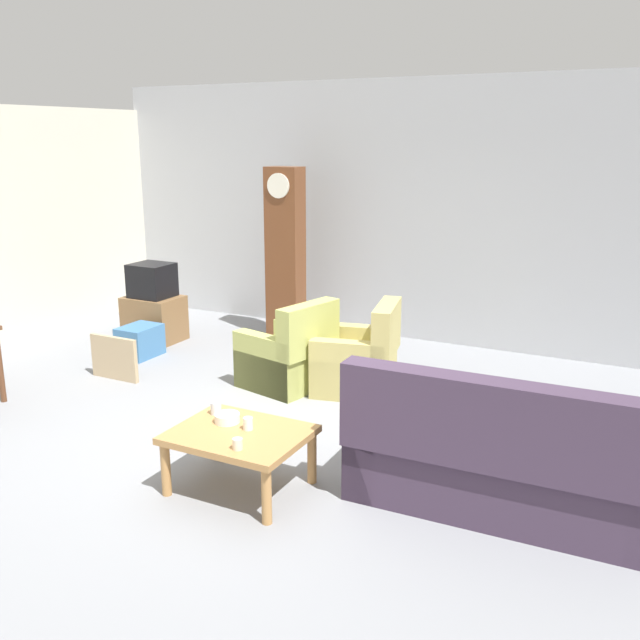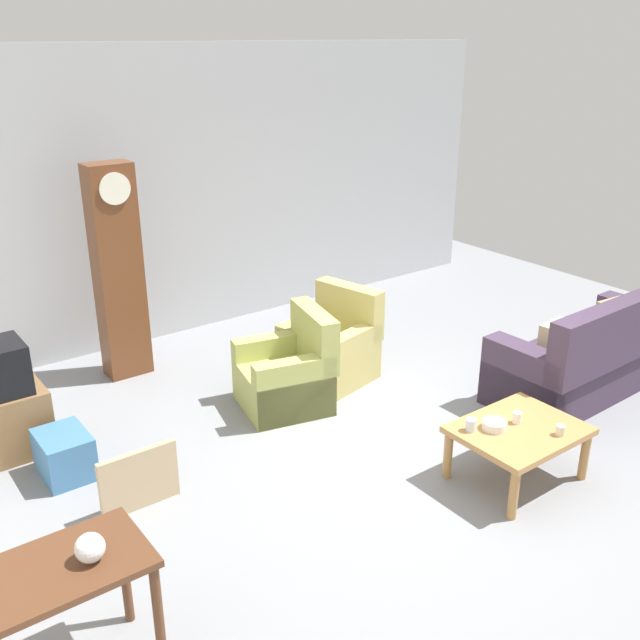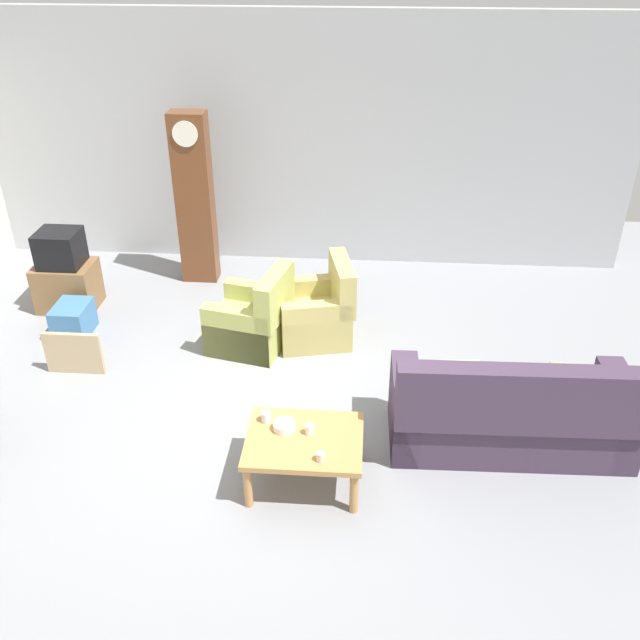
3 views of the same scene
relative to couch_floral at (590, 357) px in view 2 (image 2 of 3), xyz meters
The scene contains 16 objects.
ground_plane 2.23m from the couch_floral, behind, with size 10.40×10.40×0.00m, color gray.
garage_door_wall 4.58m from the couch_floral, 119.71° to the left, with size 8.40×0.16×3.20m, color #ADAFB5.
couch_floral is the anchor object (origin of this frame).
armchair_olive_near 2.94m from the couch_floral, 149.44° to the left, with size 0.94×0.92×0.92m.
armchair_olive_far 2.52m from the couch_floral, 136.92° to the left, with size 0.94×0.92×0.92m.
coffee_table_wood 1.86m from the couch_floral, 162.32° to the right, with size 0.96×0.76×0.45m.
console_table_dark 5.44m from the couch_floral, behind, with size 1.30×0.56×0.77m.
grandfather_clock 4.69m from the couch_floral, 138.54° to the left, with size 0.44×0.30×2.16m.
tv_stand_cabinet 5.36m from the couch_floral, 155.84° to the left, with size 0.68×0.52×0.57m, color brown.
framed_picture_leaning 4.38m from the couch_floral, 168.97° to the left, with size 0.60×0.05×0.47m, color tan.
storage_box_blue 4.87m from the couch_floral, 160.98° to the left, with size 0.37×0.48×0.36m, color teal.
glass_dome_cloche 5.11m from the couch_floral, behind, with size 0.16×0.16×0.16m, color silver.
cup_white_porcelain 1.81m from the couch_floral, 163.74° to the right, with size 0.07×0.07×0.09m, color white.
cup_blue_rimmed 2.15m from the couch_floral, behind, with size 0.08×0.08×0.10m, color silver.
cup_cream_tall 1.82m from the couch_floral, 153.15° to the right, with size 0.07×0.07×0.08m, color beige.
bowl_white_stacked 2.01m from the couch_floral, 166.64° to the right, with size 0.19×0.19×0.07m, color white.
Camera 2 is at (-3.70, -3.76, 3.27)m, focal length 40.37 mm.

